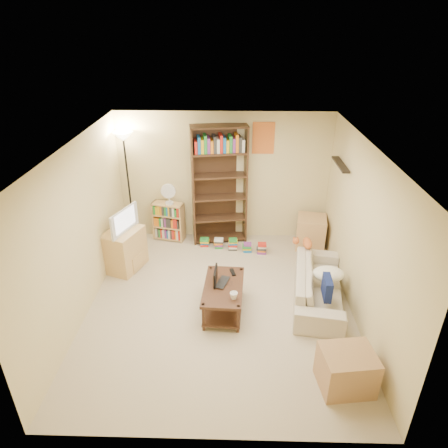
{
  "coord_description": "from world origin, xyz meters",
  "views": [
    {
      "loc": [
        0.19,
        -4.95,
        3.95
      ],
      "look_at": [
        0.04,
        0.68,
        1.05
      ],
      "focal_mm": 32.0,
      "sensor_mm": 36.0,
      "label": 1
    }
  ],
  "objects_px": {
    "side_table": "(311,232)",
    "end_cabinet": "(346,370)",
    "mug": "(234,296)",
    "tv_stand": "(125,250)",
    "laptop": "(226,283)",
    "television": "(121,220)",
    "sofa": "(318,285)",
    "tall_bookshelf": "(219,183)",
    "floor_lamp": "(125,156)",
    "coffee_table": "(223,294)",
    "tabby_cat": "(305,243)",
    "short_bookshelf": "(169,221)",
    "desk_fan": "(168,193)"
  },
  "relations": [
    {
      "from": "tabby_cat",
      "to": "television",
      "type": "distance_m",
      "value": 3.13
    },
    {
      "from": "floor_lamp",
      "to": "sofa",
      "type": "bearing_deg",
      "value": -29.37
    },
    {
      "from": "tv_stand",
      "to": "short_bookshelf",
      "type": "xyz_separation_m",
      "value": [
        0.61,
        1.06,
        0.02
      ]
    },
    {
      "from": "mug",
      "to": "tv_stand",
      "type": "xyz_separation_m",
      "value": [
        -1.91,
        1.44,
        -0.14
      ]
    },
    {
      "from": "tabby_cat",
      "to": "laptop",
      "type": "relative_size",
      "value": 1.12
    },
    {
      "from": "short_bookshelf",
      "to": "desk_fan",
      "type": "relative_size",
      "value": 1.86
    },
    {
      "from": "short_bookshelf",
      "to": "side_table",
      "type": "distance_m",
      "value": 2.78
    },
    {
      "from": "desk_fan",
      "to": "tv_stand",
      "type": "bearing_deg",
      "value": -122.61
    },
    {
      "from": "end_cabinet",
      "to": "sofa",
      "type": "bearing_deg",
      "value": 90.78
    },
    {
      "from": "sofa",
      "to": "mug",
      "type": "relative_size",
      "value": 16.63
    },
    {
      "from": "sofa",
      "to": "tv_stand",
      "type": "relative_size",
      "value": 2.59
    },
    {
      "from": "laptop",
      "to": "floor_lamp",
      "type": "xyz_separation_m",
      "value": [
        -1.89,
        2.15,
        1.26
      ]
    },
    {
      "from": "sofa",
      "to": "laptop",
      "type": "xyz_separation_m",
      "value": [
        -1.44,
        -0.28,
        0.21
      ]
    },
    {
      "from": "mug",
      "to": "floor_lamp",
      "type": "xyz_separation_m",
      "value": [
        -2.01,
        2.5,
        1.22
      ]
    },
    {
      "from": "tabby_cat",
      "to": "side_table",
      "type": "relative_size",
      "value": 0.69
    },
    {
      "from": "sofa",
      "to": "short_bookshelf",
      "type": "xyz_separation_m",
      "value": [
        -2.62,
        1.87,
        0.12
      ]
    },
    {
      "from": "coffee_table",
      "to": "desk_fan",
      "type": "bearing_deg",
      "value": 120.25
    },
    {
      "from": "desk_fan",
      "to": "end_cabinet",
      "type": "xyz_separation_m",
      "value": [
        2.6,
        -3.52,
        -0.76
      ]
    },
    {
      "from": "floor_lamp",
      "to": "tall_bookshelf",
      "type": "bearing_deg",
      "value": 0.0
    },
    {
      "from": "tall_bookshelf",
      "to": "end_cabinet",
      "type": "distance_m",
      "value": 4.03
    },
    {
      "from": "television",
      "to": "end_cabinet",
      "type": "distance_m",
      "value": 4.16
    },
    {
      "from": "tv_stand",
      "to": "television",
      "type": "relative_size",
      "value": 1.03
    },
    {
      "from": "sofa",
      "to": "tall_bookshelf",
      "type": "bearing_deg",
      "value": 49.7
    },
    {
      "from": "tabby_cat",
      "to": "desk_fan",
      "type": "xyz_separation_m",
      "value": [
        -2.45,
        1.11,
        0.41
      ]
    },
    {
      "from": "coffee_table",
      "to": "floor_lamp",
      "type": "bearing_deg",
      "value": 133.36
    },
    {
      "from": "laptop",
      "to": "floor_lamp",
      "type": "distance_m",
      "value": 3.13
    },
    {
      "from": "side_table",
      "to": "end_cabinet",
      "type": "height_order",
      "value": "side_table"
    },
    {
      "from": "coffee_table",
      "to": "tabby_cat",
      "type": "bearing_deg",
      "value": 41.12
    },
    {
      "from": "laptop",
      "to": "side_table",
      "type": "bearing_deg",
      "value": -22.32
    },
    {
      "from": "coffee_table",
      "to": "sofa",
      "type": "bearing_deg",
      "value": 15.62
    },
    {
      "from": "tall_bookshelf",
      "to": "laptop",
      "type": "bearing_deg",
      "value": -94.72
    },
    {
      "from": "sofa",
      "to": "floor_lamp",
      "type": "height_order",
      "value": "floor_lamp"
    },
    {
      "from": "side_table",
      "to": "coffee_table",
      "type": "bearing_deg",
      "value": -129.37
    },
    {
      "from": "end_cabinet",
      "to": "tall_bookshelf",
      "type": "bearing_deg",
      "value": 114.67
    },
    {
      "from": "short_bookshelf",
      "to": "floor_lamp",
      "type": "distance_m",
      "value": 1.52
    },
    {
      "from": "short_bookshelf",
      "to": "mug",
      "type": "bearing_deg",
      "value": -48.45
    },
    {
      "from": "tabby_cat",
      "to": "floor_lamp",
      "type": "relative_size",
      "value": 0.19
    },
    {
      "from": "tall_bookshelf",
      "to": "short_bookshelf",
      "type": "distance_m",
      "value": 1.3
    },
    {
      "from": "side_table",
      "to": "end_cabinet",
      "type": "bearing_deg",
      "value": -92.2
    },
    {
      "from": "coffee_table",
      "to": "short_bookshelf",
      "type": "distance_m",
      "value": 2.48
    },
    {
      "from": "television",
      "to": "floor_lamp",
      "type": "bearing_deg",
      "value": 26.05
    },
    {
      "from": "laptop",
      "to": "television",
      "type": "relative_size",
      "value": 0.53
    },
    {
      "from": "coffee_table",
      "to": "end_cabinet",
      "type": "relative_size",
      "value": 1.73
    },
    {
      "from": "laptop",
      "to": "tv_stand",
      "type": "relative_size",
      "value": 0.51
    },
    {
      "from": "tall_bookshelf",
      "to": "side_table",
      "type": "distance_m",
      "value": 1.99
    },
    {
      "from": "mug",
      "to": "end_cabinet",
      "type": "xyz_separation_m",
      "value": [
        1.34,
        -1.05,
        -0.25
      ]
    },
    {
      "from": "laptop",
      "to": "end_cabinet",
      "type": "height_order",
      "value": "end_cabinet"
    },
    {
      "from": "desk_fan",
      "to": "coffee_table",
      "type": "bearing_deg",
      "value": -62.91
    },
    {
      "from": "coffee_table",
      "to": "laptop",
      "type": "bearing_deg",
      "value": 60.97
    },
    {
      "from": "desk_fan",
      "to": "side_table",
      "type": "relative_size",
      "value": 0.68
    }
  ]
}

